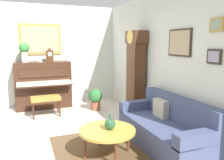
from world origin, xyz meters
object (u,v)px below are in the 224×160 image
at_px(piano, 43,85).
at_px(teacup, 40,61).
at_px(potted_plant, 95,98).
at_px(mantel_clock, 50,55).
at_px(flower_vase, 24,50).
at_px(piano_bench, 46,100).
at_px(coffee_table, 107,131).
at_px(green_jug, 110,124).
at_px(couch, 166,129).
at_px(grandfather_clock, 136,77).

distance_m(piano, teacup, 0.66).
bearing_deg(teacup, potted_plant, 64.41).
relative_size(mantel_clock, flower_vase, 0.66).
distance_m(piano_bench, teacup, 1.11).
relative_size(piano_bench, potted_plant, 1.25).
relative_size(coffee_table, green_jug, 3.67).
distance_m(couch, mantel_clock, 3.75).
relative_size(piano_bench, couch, 0.37).
height_order(grandfather_clock, teacup, grandfather_clock).
xyz_separation_m(piano, mantel_clock, (0.00, 0.20, 0.79)).
bearing_deg(grandfather_clock, mantel_clock, -133.51).
bearing_deg(green_jug, piano_bench, -162.63).
height_order(piano_bench, mantel_clock, mantel_clock).
height_order(piano, mantel_clock, mantel_clock).
distance_m(couch, green_jug, 1.02).
distance_m(grandfather_clock, mantel_clock, 2.45).
bearing_deg(flower_vase, grandfather_clock, 55.11).
relative_size(teacup, potted_plant, 0.21).
xyz_separation_m(piano_bench, grandfather_clock, (0.84, 1.97, 0.56)).
bearing_deg(coffee_table, piano, -167.88).
distance_m(piano, flower_vase, 1.03).
bearing_deg(teacup, piano_bench, 2.71).
distance_m(piano, potted_plant, 1.49).
height_order(couch, flower_vase, flower_vase).
bearing_deg(flower_vase, potted_plant, 65.61).
bearing_deg(couch, coffee_table, -93.01).
bearing_deg(mantel_clock, flower_vase, -90.04).
relative_size(piano, green_jug, 6.00).
height_order(piano_bench, green_jug, green_jug).
height_order(grandfather_clock, green_jug, grandfather_clock).
distance_m(flower_vase, teacup, 0.50).
distance_m(couch, flower_vase, 4.09).
xyz_separation_m(couch, teacup, (-3.10, -1.78, 0.97)).
height_order(mantel_clock, green_jug, mantel_clock).
bearing_deg(flower_vase, green_jug, 19.87).
relative_size(grandfather_clock, potted_plant, 3.62).
bearing_deg(piano, flower_vase, -89.68).
xyz_separation_m(piano_bench, couch, (2.42, 1.74, -0.09)).
xyz_separation_m(piano, grandfather_clock, (1.66, 1.95, 0.33)).
bearing_deg(potted_plant, couch, 11.00).
bearing_deg(couch, potted_plant, -169.00).
distance_m(piano, couch, 3.68).
bearing_deg(coffee_table, green_jug, 62.39).
distance_m(piano_bench, mantel_clock, 1.33).
height_order(teacup, green_jug, teacup).
bearing_deg(piano, couch, 27.99).
xyz_separation_m(mantel_clock, teacup, (0.14, -0.25, -0.15)).
relative_size(piano_bench, coffee_table, 0.80).
bearing_deg(grandfather_clock, piano, -130.52).
relative_size(mantel_clock, potted_plant, 0.68).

